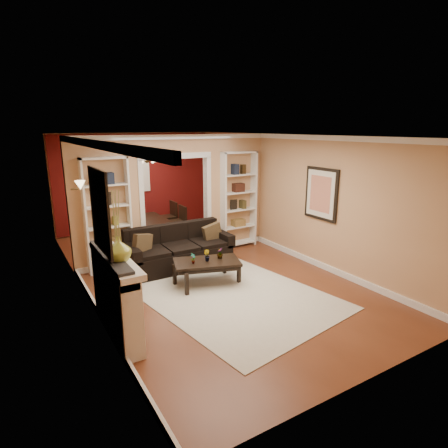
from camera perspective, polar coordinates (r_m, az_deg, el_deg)
floor at (r=7.71m, az=-3.45°, el=-7.18°), size 8.00×8.00×0.00m
ceiling at (r=7.16m, az=-3.79°, el=13.31°), size 8.00×8.00×0.00m
wall_back at (r=10.98m, az=-13.31°, el=6.33°), size 8.00×0.00×8.00m
wall_front at (r=4.31m, az=21.83°, el=-7.00°), size 8.00×0.00×8.00m
wall_left at (r=6.62m, az=-21.17°, el=0.44°), size 0.00×8.00×8.00m
wall_right at (r=8.56m, az=9.92°, el=4.25°), size 0.00×8.00×8.00m
partition_wall at (r=8.38m, az=-7.39°, el=4.13°), size 4.50×0.15×2.70m
red_back_panel at (r=10.95m, az=-13.25°, el=6.16°), size 4.44×0.04×2.64m
dining_window at (r=10.88m, az=-13.26°, el=7.33°), size 0.78×0.03×0.98m
area_rug at (r=6.72m, az=0.70°, el=-10.49°), size 3.18×4.06×0.01m
sofa at (r=7.83m, az=-6.88°, el=-3.55°), size 2.21×0.95×0.86m
pillow_left at (r=7.49m, az=-12.34°, el=-3.04°), size 0.43×0.29×0.42m
pillow_right at (r=8.09m, az=-1.79°, el=-1.44°), size 0.41×0.14×0.40m
coffee_table at (r=7.03m, az=-2.61°, el=-7.37°), size 1.34×0.99×0.45m
plant_left at (r=6.80m, az=-4.73°, el=-5.28°), size 0.12×0.11×0.19m
plant_center at (r=6.92m, az=-2.65°, el=-4.82°), size 0.12×0.13×0.21m
plant_right at (r=7.05m, az=-0.64°, el=-4.49°), size 0.14×0.14×0.20m
bookshelf_left at (r=7.79m, az=-17.33°, el=1.26°), size 0.90×0.30×2.30m
bookshelf_right at (r=8.99m, az=2.18°, el=3.66°), size 0.90×0.30×2.30m
fireplace at (r=5.50m, az=-15.93°, el=-10.45°), size 0.32×1.70×1.16m
vase at (r=5.01m, az=-15.76°, el=-3.75°), size 0.33×0.33×0.34m
mirror at (r=5.09m, az=-18.40°, el=1.84°), size 0.03×0.95×1.10m
wall_sconce at (r=7.08m, az=-21.52°, el=5.25°), size 0.18×0.18×0.22m
framed_art at (r=7.78m, az=14.56°, el=4.46°), size 0.04×0.85×1.05m
dining_table at (r=9.93m, az=-11.11°, el=-0.76°), size 1.54×0.86×0.54m
dining_chair_nw at (r=9.46m, az=-13.65°, el=-0.96°), size 0.50×0.50×0.77m
dining_chair_ne at (r=9.81m, az=-7.55°, el=0.24°), size 0.54×0.54×0.89m
dining_chair_sw at (r=10.01m, az=-14.71°, el=0.13°), size 0.52×0.52×0.88m
dining_chair_se at (r=10.35m, az=-8.87°, el=0.99°), size 0.55×0.55×0.90m
chandelier at (r=9.68m, az=-11.14°, el=9.38°), size 0.50×0.50×0.30m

